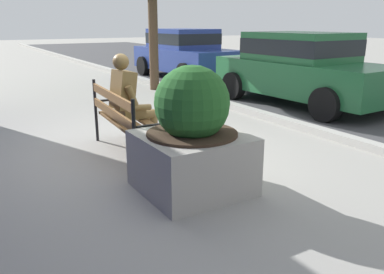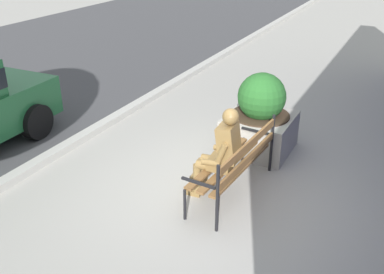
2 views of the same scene
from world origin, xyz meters
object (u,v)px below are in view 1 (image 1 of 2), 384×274
at_px(park_bench, 124,117).
at_px(parked_car_green, 302,66).
at_px(bronze_statue_seated, 134,104).
at_px(concrete_planter, 192,139).
at_px(parked_car_blue, 184,52).

xyz_separation_m(park_bench, parked_car_green, (-1.35, 4.67, 0.30)).
height_order(bronze_statue_seated, concrete_planter, bronze_statue_seated).
bearing_deg(park_bench, parked_car_green, 106.09).
distance_m(bronze_statue_seated, parked_car_green, 4.62).
xyz_separation_m(concrete_planter, parked_car_blue, (-7.98, 4.48, 0.26)).
bearing_deg(concrete_planter, parked_car_green, 122.15).
distance_m(concrete_planter, parked_car_blue, 9.16).
bearing_deg(parked_car_green, park_bench, -73.91).
height_order(park_bench, parked_car_blue, parked_car_blue).
bearing_deg(parked_car_green, concrete_planter, -57.85).
bearing_deg(concrete_planter, park_bench, -172.74).
xyz_separation_m(bronze_statue_seated, parked_car_green, (-1.19, 4.46, 0.17)).
bearing_deg(park_bench, bronze_statue_seated, 126.55).
relative_size(bronze_statue_seated, concrete_planter, 1.01).
xyz_separation_m(parked_car_blue, parked_car_green, (5.16, 0.00, 0.00)).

